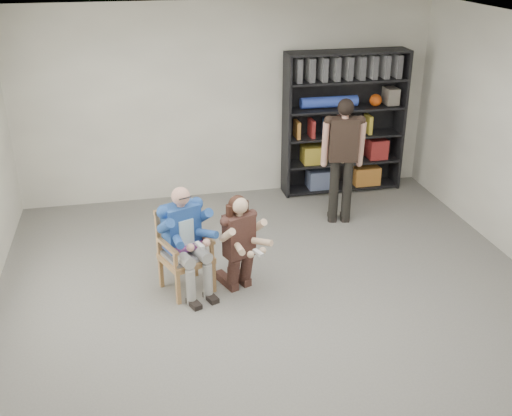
{
  "coord_description": "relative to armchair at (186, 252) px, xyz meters",
  "views": [
    {
      "loc": [
        -1.35,
        -4.81,
        3.58
      ],
      "look_at": [
        -0.2,
        0.6,
        1.05
      ],
      "focal_mm": 42.0,
      "sensor_mm": 36.0,
      "label": 1
    }
  ],
  "objects": [
    {
      "name": "room_shell",
      "position": [
        0.91,
        -0.89,
        0.93
      ],
      "size": [
        6.0,
        7.0,
        2.8
      ],
      "primitive_type": null,
      "color": "beige",
      "rests_on": "ground"
    },
    {
      "name": "floor",
      "position": [
        0.91,
        -0.89,
        -0.47
      ],
      "size": [
        6.0,
        7.0,
        0.01
      ],
      "primitive_type": "cube",
      "color": "slate",
      "rests_on": "ground"
    },
    {
      "name": "armchair",
      "position": [
        0.0,
        0.0,
        0.0
      ],
      "size": [
        0.7,
        0.69,
        0.94
      ],
      "primitive_type": null,
      "rotation": [
        0.0,
        0.0,
        0.38
      ],
      "color": "#A17442",
      "rests_on": "floor"
    },
    {
      "name": "seated_man",
      "position": [
        0.0,
        0.0,
        0.14
      ],
      "size": [
        0.76,
        0.87,
        1.22
      ],
      "primitive_type": null,
      "rotation": [
        0.0,
        0.0,
        0.38
      ],
      "color": "navy",
      "rests_on": "floor"
    },
    {
      "name": "kneeling_woman",
      "position": [
        0.58,
        -0.12,
        0.09
      ],
      "size": [
        0.71,
        0.87,
        1.11
      ],
      "primitive_type": null,
      "rotation": [
        0.0,
        0.0,
        0.38
      ],
      "color": "#392019",
      "rests_on": "floor"
    },
    {
      "name": "bookshelf",
      "position": [
        2.61,
        2.39,
        0.58
      ],
      "size": [
        1.8,
        0.38,
        2.1
      ],
      "primitive_type": null,
      "color": "black",
      "rests_on": "floor"
    },
    {
      "name": "standing_man",
      "position": [
        2.21,
        1.3,
        0.39
      ],
      "size": [
        0.57,
        0.39,
        1.71
      ],
      "primitive_type": null,
      "rotation": [
        0.0,
        0.0,
        -0.2
      ],
      "color": "black",
      "rests_on": "floor"
    }
  ]
}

